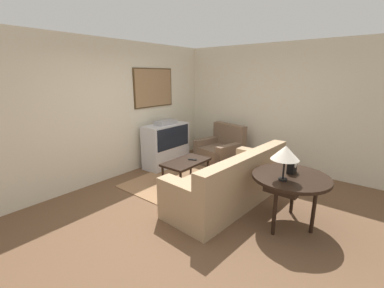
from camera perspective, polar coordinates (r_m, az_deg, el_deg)
name	(u,v)px	position (r m, az deg, el deg)	size (l,w,h in m)	color
ground_plane	(197,207)	(4.22, 1.12, -13.77)	(12.00, 12.00, 0.00)	brown
wall_back	(112,111)	(5.32, -17.28, 7.09)	(12.00, 0.10, 2.70)	beige
wall_right	(269,107)	(6.04, 16.77, 7.94)	(0.06, 12.00, 2.70)	beige
area_rug	(185,182)	(5.07, -1.64, -8.52)	(1.94, 1.82, 0.01)	#99704C
tv	(166,145)	(5.88, -5.77, -0.14)	(1.09, 0.48, 1.06)	silver
couch	(231,184)	(4.27, 8.58, -8.73)	(2.33, 1.03, 0.89)	tan
armchair	(221,151)	(6.09, 6.39, -1.62)	(1.01, 1.07, 0.91)	brown
coffee_table	(186,163)	(4.92, -1.33, -4.35)	(0.93, 0.54, 0.45)	black
console_table	(291,181)	(3.74, 21.11, -7.59)	(1.02, 1.02, 0.73)	black
table_lamp	(285,153)	(3.41, 20.03, -1.91)	(0.35, 0.35, 0.46)	black
mantel_clock	(292,166)	(3.80, 21.36, -4.56)	(0.16, 0.10, 0.20)	black
remote	(193,160)	(4.95, 0.12, -3.47)	(0.11, 0.16, 0.02)	black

